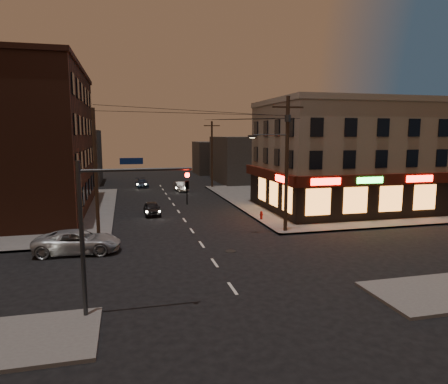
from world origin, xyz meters
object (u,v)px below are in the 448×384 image
object	(u,v)px
suv_cross	(78,242)
sedan_mid	(181,186)
sedan_near	(152,208)
fire_hydrant	(261,215)
sedan_far	(142,183)

from	to	relation	value
suv_cross	sedan_mid	size ratio (longest dim) A/B	1.42
suv_cross	sedan_mid	distance (m)	27.83
sedan_near	fire_hydrant	distance (m)	10.18
sedan_near	fire_hydrant	size ratio (longest dim) A/B	5.05
suv_cross	sedan_mid	xyz separation A→B (m)	(10.03, 25.95, -0.12)
suv_cross	sedan_far	size ratio (longest dim) A/B	1.30
sedan_near	sedan_mid	world-z (taller)	sedan_near
sedan_mid	fire_hydrant	world-z (taller)	sedan_mid
suv_cross	sedan_far	world-z (taller)	suv_cross
sedan_mid	sedan_far	xyz separation A→B (m)	(-4.79, 5.26, -0.02)
sedan_mid	fire_hydrant	size ratio (longest dim) A/B	5.20
suv_cross	sedan_far	distance (m)	31.65
suv_cross	sedan_mid	world-z (taller)	suv_cross
sedan_near	fire_hydrant	xyz separation A→B (m)	(8.97, -4.80, -0.07)
sedan_mid	sedan_near	bearing A→B (deg)	-115.40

